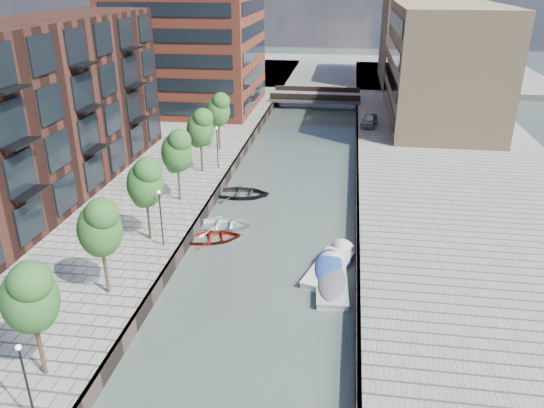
% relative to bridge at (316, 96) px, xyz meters
% --- Properties ---
extents(water, '(300.00, 300.00, 0.00)m').
position_rel_bridge_xyz_m(water, '(0.00, -32.00, -1.39)').
color(water, '#38473F').
rests_on(water, ground).
extents(quay_right, '(20.00, 140.00, 1.00)m').
position_rel_bridge_xyz_m(quay_right, '(16.00, -32.00, -0.89)').
color(quay_right, gray).
rests_on(quay_right, ground).
extents(quay_wall_left, '(0.25, 140.00, 1.00)m').
position_rel_bridge_xyz_m(quay_wall_left, '(-6.10, -32.00, -0.89)').
color(quay_wall_left, '#332823').
rests_on(quay_wall_left, ground).
extents(quay_wall_right, '(0.25, 140.00, 1.00)m').
position_rel_bridge_xyz_m(quay_wall_right, '(6.10, -32.00, -0.89)').
color(quay_wall_right, '#332823').
rests_on(quay_wall_right, ground).
extents(far_closure, '(80.00, 40.00, 1.00)m').
position_rel_bridge_xyz_m(far_closure, '(0.00, 28.00, -0.89)').
color(far_closure, gray).
rests_on(far_closure, ground).
extents(apartment_block, '(8.00, 38.00, 14.00)m').
position_rel_bridge_xyz_m(apartment_block, '(-20.00, -42.00, 6.61)').
color(apartment_block, black).
rests_on(apartment_block, quay_left).
extents(tan_block_near, '(12.00, 25.00, 14.00)m').
position_rel_bridge_xyz_m(tan_block_near, '(16.00, -10.00, 6.61)').
color(tan_block_near, tan).
rests_on(tan_block_near, quay_right).
extents(tan_block_far, '(12.00, 20.00, 16.00)m').
position_rel_bridge_xyz_m(tan_block_far, '(16.00, 16.00, 7.61)').
color(tan_block_far, tan).
rests_on(tan_block_far, quay_right).
extents(bridge, '(13.00, 6.00, 1.30)m').
position_rel_bridge_xyz_m(bridge, '(0.00, 0.00, 0.00)').
color(bridge, gray).
rests_on(bridge, ground).
extents(tree_1, '(2.50, 2.50, 5.95)m').
position_rel_bridge_xyz_m(tree_1, '(-8.50, -61.00, 3.92)').
color(tree_1, '#382619').
rests_on(tree_1, quay_left).
extents(tree_2, '(2.50, 2.50, 5.95)m').
position_rel_bridge_xyz_m(tree_2, '(-8.50, -54.00, 3.92)').
color(tree_2, '#382619').
rests_on(tree_2, quay_left).
extents(tree_3, '(2.50, 2.50, 5.95)m').
position_rel_bridge_xyz_m(tree_3, '(-8.50, -47.00, 3.92)').
color(tree_3, '#382619').
rests_on(tree_3, quay_left).
extents(tree_4, '(2.50, 2.50, 5.95)m').
position_rel_bridge_xyz_m(tree_4, '(-8.50, -40.00, 3.92)').
color(tree_4, '#382619').
rests_on(tree_4, quay_left).
extents(tree_5, '(2.50, 2.50, 5.95)m').
position_rel_bridge_xyz_m(tree_5, '(-8.50, -33.00, 3.92)').
color(tree_5, '#382619').
rests_on(tree_5, quay_left).
extents(tree_6, '(2.50, 2.50, 5.95)m').
position_rel_bridge_xyz_m(tree_6, '(-8.50, -26.00, 3.92)').
color(tree_6, '#382619').
rests_on(tree_6, quay_left).
extents(lamp_0, '(0.24, 0.24, 4.12)m').
position_rel_bridge_xyz_m(lamp_0, '(-7.20, -64.00, 2.12)').
color(lamp_0, black).
rests_on(lamp_0, quay_left).
extents(lamp_1, '(0.24, 0.24, 4.12)m').
position_rel_bridge_xyz_m(lamp_1, '(-7.20, -48.00, 2.12)').
color(lamp_1, black).
rests_on(lamp_1, quay_left).
extents(lamp_2, '(0.24, 0.24, 4.12)m').
position_rel_bridge_xyz_m(lamp_2, '(-7.20, -32.00, 2.12)').
color(lamp_2, black).
rests_on(lamp_2, quay_left).
extents(sloop_2, '(4.99, 4.25, 0.88)m').
position_rel_bridge_xyz_m(sloop_2, '(-4.49, -44.83, -1.39)').
color(sloop_2, maroon).
rests_on(sloop_2, ground).
extents(sloop_3, '(5.34, 4.20, 1.00)m').
position_rel_bridge_xyz_m(sloop_3, '(-4.41, -42.80, -1.39)').
color(sloop_3, white).
rests_on(sloop_3, ground).
extents(sloop_4, '(5.36, 3.97, 1.07)m').
position_rel_bridge_xyz_m(sloop_4, '(-4.13, -36.23, -1.39)').
color(sloop_4, black).
rests_on(sloop_4, ground).
extents(motorboat_3, '(3.53, 6.08, 1.92)m').
position_rel_bridge_xyz_m(motorboat_3, '(4.35, -47.78, -1.16)').
color(motorboat_3, white).
rests_on(motorboat_3, ground).
extents(motorboat_4, '(2.26, 5.65, 1.85)m').
position_rel_bridge_xyz_m(motorboat_4, '(4.44, -49.65, -1.17)').
color(motorboat_4, '#AEADAC').
rests_on(motorboat_4, ground).
extents(car, '(2.39, 4.51, 1.46)m').
position_rel_bridge_xyz_m(car, '(7.50, -14.18, 0.34)').
color(car, gray).
rests_on(car, quay_right).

